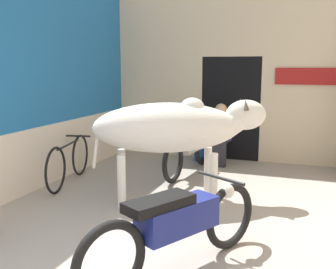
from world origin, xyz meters
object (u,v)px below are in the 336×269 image
at_px(motorcycle_near, 178,224).
at_px(motorcycle_far, 189,147).
at_px(cow, 175,128).
at_px(shopkeeper_seated, 220,133).
at_px(plastic_stool, 200,149).
at_px(bicycle, 69,161).

xyz_separation_m(motorcycle_near, motorcycle_far, (-0.87, 3.26, 0.01)).
relative_size(cow, shopkeeper_seated, 2.03).
height_order(shopkeeper_seated, plastic_stool, shopkeeper_seated).
relative_size(cow, bicycle, 1.41).
xyz_separation_m(cow, shopkeeper_seated, (0.16, 2.17, -0.41)).
bearing_deg(bicycle, shopkeeper_seated, 44.48).
distance_m(motorcycle_near, bicycle, 3.20).
height_order(cow, plastic_stool, cow).
relative_size(cow, motorcycle_near, 1.25).
bearing_deg(motorcycle_near, bicycle, 140.92).
bearing_deg(shopkeeper_seated, motorcycle_far, -117.81).
height_order(motorcycle_near, plastic_stool, motorcycle_near).
distance_m(motorcycle_near, plastic_stool, 4.30).
bearing_deg(plastic_stool, cow, -83.39).
bearing_deg(bicycle, cow, -6.42).
relative_size(motorcycle_near, shopkeeper_seated, 1.63).
bearing_deg(cow, motorcycle_far, 98.80).
xyz_separation_m(cow, plastic_stool, (-0.28, 2.39, -0.80)).
distance_m(motorcycle_near, motorcycle_far, 3.37).
relative_size(motorcycle_far, shopkeeper_seated, 1.75).
bearing_deg(shopkeeper_seated, bicycle, -135.52).
distance_m(bicycle, shopkeeper_seated, 2.81).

